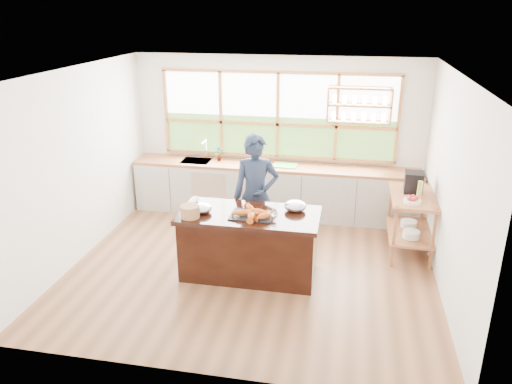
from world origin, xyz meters
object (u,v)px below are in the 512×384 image
(island, at_px, (249,244))
(espresso_machine, at_px, (414,182))
(wicker_basket, at_px, (190,212))
(cook, at_px, (256,196))

(island, xyz_separation_m, espresso_machine, (2.19, 1.24, 0.60))
(island, bearing_deg, wicker_basket, -159.58)
(island, bearing_deg, espresso_machine, 29.56)
(espresso_machine, xyz_separation_m, wicker_basket, (-2.91, -1.51, -0.07))
(wicker_basket, bearing_deg, espresso_machine, 27.41)
(cook, relative_size, wicker_basket, 7.22)
(island, height_order, cook, cook)
(espresso_machine, bearing_deg, cook, -161.94)
(island, height_order, espresso_machine, espresso_machine)
(island, distance_m, wicker_basket, 0.93)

